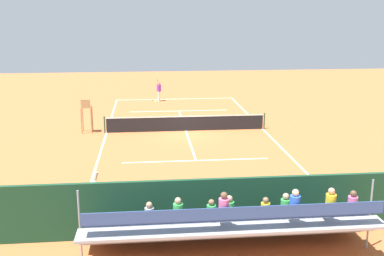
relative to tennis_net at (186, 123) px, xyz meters
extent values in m
plane|color=#BC6033|center=(0.00, 0.00, -0.50)|extent=(60.00, 60.00, 0.00)
cube|color=white|center=(0.00, -11.00, -0.50)|extent=(10.00, 0.10, 0.01)
cube|color=white|center=(0.00, 11.00, -0.50)|extent=(10.00, 0.10, 0.01)
cube|color=white|center=(-5.00, 0.00, -0.50)|extent=(0.10, 22.00, 0.01)
cube|color=white|center=(5.00, 0.00, -0.50)|extent=(0.10, 22.00, 0.01)
cube|color=white|center=(0.00, -6.05, -0.50)|extent=(7.50, 0.10, 0.01)
cube|color=white|center=(0.00, 6.05, -0.50)|extent=(7.50, 0.10, 0.01)
cube|color=white|center=(0.00, 0.00, -0.50)|extent=(0.10, 12.10, 0.01)
cube|color=white|center=(0.00, -11.00, -0.50)|extent=(0.10, 0.30, 0.01)
cube|color=black|center=(0.00, 0.00, -0.05)|extent=(10.00, 0.02, 0.91)
cube|color=white|center=(0.00, 0.00, 0.44)|extent=(10.00, 0.04, 0.06)
cylinder|color=#2D5133|center=(-5.10, 0.00, 0.03)|extent=(0.10, 0.10, 1.07)
cylinder|color=#2D5133|center=(5.10, 0.00, 0.03)|extent=(0.10, 0.10, 1.07)
cube|color=#194228|center=(0.00, 14.00, 0.50)|extent=(18.00, 0.16, 2.00)
cube|color=#9EA0A5|center=(0.00, 14.35, -0.28)|extent=(9.00, 0.10, 0.45)
cube|color=#9EA0A5|center=(0.00, 14.70, -0.09)|extent=(9.00, 0.80, 0.08)
cube|color=#9EA0A5|center=(0.00, 14.32, -0.28)|extent=(9.00, 0.04, 0.45)
cube|color=#335193|center=(0.00, 14.80, 0.33)|extent=(8.60, 0.36, 0.04)
cube|color=#335193|center=(0.00, 14.98, 0.53)|extent=(8.60, 0.03, 0.36)
cube|color=#9EA0A5|center=(0.00, 15.50, 0.36)|extent=(9.00, 0.80, 0.08)
cube|color=#9EA0A5|center=(0.00, 15.12, 0.17)|extent=(9.00, 0.04, 0.45)
cube|color=#335193|center=(0.00, 15.60, 0.78)|extent=(8.60, 0.36, 0.04)
cube|color=#335193|center=(0.00, 15.78, 0.98)|extent=(8.60, 0.03, 0.36)
cube|color=#9EA0A5|center=(0.00, 16.30, 0.81)|extent=(9.00, 0.80, 0.08)
cube|color=#9EA0A5|center=(0.00, 15.92, 0.62)|extent=(9.00, 0.04, 0.45)
cube|color=#335193|center=(0.00, 16.40, 1.23)|extent=(8.60, 0.36, 0.04)
cube|color=#335193|center=(0.00, 16.58, 1.43)|extent=(8.60, 0.03, 0.36)
cylinder|color=#9EA0A5|center=(-4.50, 15.50, 0.67)|extent=(0.06, 0.06, 2.35)
cylinder|color=#9EA0A5|center=(4.50, 15.50, 0.67)|extent=(0.06, 0.06, 2.35)
cube|color=#2D2D33|center=(-1.73, 15.43, 0.82)|extent=(0.32, 0.40, 0.12)
cylinder|color=green|center=(-1.73, 15.55, 1.10)|extent=(0.30, 0.30, 0.45)
sphere|color=tan|center=(-1.73, 15.55, 1.43)|extent=(0.20, 0.20, 0.20)
cube|color=#2D2D33|center=(1.58, 15.43, 0.82)|extent=(0.32, 0.40, 0.12)
cylinder|color=green|center=(1.58, 15.55, 1.10)|extent=(0.30, 0.30, 0.45)
sphere|color=tan|center=(1.58, 15.55, 1.43)|extent=(0.20, 0.20, 0.20)
cube|color=#2D2D33|center=(0.45, 14.63, 0.37)|extent=(0.32, 0.40, 0.12)
cylinder|color=green|center=(0.45, 14.75, 0.65)|extent=(0.30, 0.30, 0.45)
sphere|color=#8C6647|center=(0.45, 14.75, 0.98)|extent=(0.20, 0.20, 0.20)
cube|color=#2D2D33|center=(0.02, 15.43, 0.82)|extent=(0.32, 0.40, 0.12)
cylinder|color=green|center=(0.02, 15.55, 1.10)|extent=(0.30, 0.30, 0.45)
sphere|color=tan|center=(0.02, 15.55, 1.43)|extent=(0.20, 0.20, 0.20)
cube|color=#2D2D33|center=(0.33, 16.23, 1.27)|extent=(0.32, 0.40, 0.12)
cylinder|color=pink|center=(0.33, 16.35, 1.55)|extent=(0.30, 0.30, 0.45)
sphere|color=brown|center=(0.33, 16.35, 1.88)|extent=(0.20, 0.20, 0.20)
cube|color=#2D2D33|center=(-1.74, 16.23, 1.27)|extent=(0.32, 0.40, 0.12)
cylinder|color=blue|center=(-1.74, 16.35, 1.55)|extent=(0.30, 0.30, 0.45)
sphere|color=beige|center=(-1.74, 16.35, 1.88)|extent=(0.20, 0.20, 0.20)
cube|color=#2D2D33|center=(-3.87, 15.43, 0.82)|extent=(0.32, 0.40, 0.12)
cylinder|color=pink|center=(-3.87, 15.55, 1.10)|extent=(0.30, 0.30, 0.45)
sphere|color=brown|center=(-3.87, 15.55, 1.43)|extent=(0.20, 0.20, 0.20)
cube|color=#2D2D33|center=(-2.81, 16.23, 1.27)|extent=(0.32, 0.40, 0.12)
cylinder|color=yellow|center=(-2.81, 16.35, 1.55)|extent=(0.30, 0.30, 0.45)
sphere|color=tan|center=(-2.81, 16.35, 1.88)|extent=(0.20, 0.20, 0.20)
cube|color=#2D2D33|center=(2.44, 14.63, 0.37)|extent=(0.32, 0.40, 0.12)
cylinder|color=#9399A3|center=(2.44, 14.75, 0.65)|extent=(0.30, 0.30, 0.45)
sphere|color=tan|center=(2.44, 14.75, 0.98)|extent=(0.20, 0.20, 0.20)
cube|color=#2D2D33|center=(-1.32, 14.63, 0.37)|extent=(0.32, 0.40, 0.12)
cylinder|color=yellow|center=(-1.32, 14.75, 0.65)|extent=(0.30, 0.30, 0.45)
sphere|color=#8C6647|center=(-1.32, 14.75, 0.98)|extent=(0.20, 0.20, 0.20)
cylinder|color=#A88456|center=(5.90, -0.57, 0.30)|extent=(0.07, 0.07, 1.60)
cylinder|color=#A88456|center=(6.50, -0.57, 0.30)|extent=(0.07, 0.07, 1.60)
cylinder|color=#A88456|center=(5.90, 0.03, 0.30)|extent=(0.07, 0.07, 1.60)
cylinder|color=#A88456|center=(6.50, 0.03, 0.30)|extent=(0.07, 0.07, 1.60)
cube|color=#A88456|center=(6.20, -0.27, 1.13)|extent=(0.56, 0.56, 0.06)
cube|color=#A88456|center=(6.20, -0.03, 1.40)|extent=(0.56, 0.06, 0.48)
cube|color=#A88456|center=(5.94, -0.27, 1.28)|extent=(0.04, 0.48, 0.04)
cube|color=#A88456|center=(6.46, -0.27, 1.28)|extent=(0.04, 0.48, 0.04)
cube|color=#33383D|center=(-3.44, 13.20, -0.05)|extent=(1.80, 0.40, 0.05)
cylinder|color=#33383D|center=(-4.19, 13.20, -0.28)|extent=(0.06, 0.06, 0.45)
cylinder|color=#33383D|center=(-2.69, 13.20, -0.28)|extent=(0.06, 0.06, 0.45)
cube|color=#33383D|center=(-3.44, 13.38, 0.25)|extent=(1.80, 0.04, 0.36)
cube|color=black|center=(-1.93, 13.40, -0.32)|extent=(0.90, 0.36, 0.36)
cylinder|color=white|center=(1.37, -10.26, -0.08)|extent=(0.14, 0.14, 0.85)
cylinder|color=white|center=(1.42, -10.05, -0.08)|extent=(0.14, 0.14, 0.85)
cylinder|color=purple|center=(1.39, -10.15, 0.65)|extent=(0.44, 0.44, 0.60)
sphere|color=tan|center=(1.39, -10.15, 1.06)|extent=(0.22, 0.22, 0.22)
cylinder|color=tan|center=(1.45, -9.94, 1.15)|extent=(0.26, 0.15, 0.55)
cylinder|color=tan|center=(1.34, -10.37, 0.68)|extent=(0.11, 0.11, 0.50)
cylinder|color=black|center=(1.90, -10.42, -0.49)|extent=(0.23, 0.21, 0.03)
torus|color=#D8CC4C|center=(1.70, -10.24, -0.49)|extent=(0.43, 0.43, 0.02)
cylinder|color=white|center=(1.70, -10.24, -0.49)|extent=(0.25, 0.25, 0.00)
sphere|color=#CCDB33|center=(0.27, -6.58, -0.47)|extent=(0.07, 0.07, 0.07)
cylinder|color=#232328|center=(4.35, 13.04, -0.08)|extent=(0.14, 0.14, 0.85)
cylinder|color=#232328|center=(4.32, 12.82, -0.08)|extent=(0.14, 0.14, 0.85)
cylinder|color=orange|center=(4.34, 12.93, 0.65)|extent=(0.40, 0.40, 0.60)
sphere|color=beige|center=(4.34, 12.93, 1.06)|extent=(0.22, 0.22, 0.22)
cylinder|color=beige|center=(4.31, 12.71, 1.15)|extent=(0.26, 0.12, 0.55)
cylinder|color=beige|center=(4.36, 13.14, 0.68)|extent=(0.10, 0.10, 0.50)
camera|label=1|loc=(2.43, 28.25, 6.91)|focal=42.97mm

